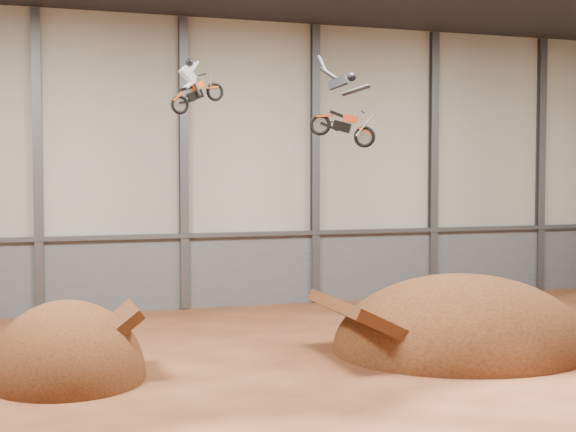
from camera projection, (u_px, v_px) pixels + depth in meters
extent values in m
plane|color=#4F2615|center=(376.00, 378.00, 25.55)|extent=(40.00, 40.00, 0.00)
cube|color=#AAA797|center=(250.00, 164.00, 39.42)|extent=(40.00, 0.10, 14.00)
cube|color=#57595F|center=(251.00, 270.00, 39.60)|extent=(39.80, 0.18, 3.50)
cube|color=#47494F|center=(252.00, 234.00, 39.36)|extent=(39.80, 0.35, 0.20)
cube|color=#47494F|center=(37.00, 163.00, 36.12)|extent=(0.40, 0.36, 13.90)
cube|color=#47494F|center=(184.00, 164.00, 38.19)|extent=(0.40, 0.36, 13.90)
cube|color=#47494F|center=(315.00, 164.00, 40.27)|extent=(0.40, 0.36, 13.90)
cube|color=#47494F|center=(433.00, 165.00, 42.34)|extent=(0.40, 0.36, 13.90)
cube|color=#47494F|center=(541.00, 165.00, 44.42)|extent=(0.40, 0.36, 13.90)
ellipsoid|color=#371B0D|center=(67.00, 379.00, 25.46)|extent=(4.98, 5.75, 4.98)
ellipsoid|color=#371B0D|center=(462.00, 350.00, 29.65)|extent=(9.70, 8.58, 5.60)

